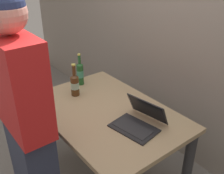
% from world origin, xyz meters
% --- Properties ---
extents(desk, '(1.29, 0.88, 0.75)m').
position_xyz_m(desk, '(0.00, 0.00, 0.62)').
color(desk, '#9E8460').
rests_on(desk, ground).
extents(laptop, '(0.37, 0.36, 0.19)m').
position_xyz_m(laptop, '(0.31, 0.07, 0.79)').
color(laptop, black).
rests_on(laptop, desk).
extents(beer_bottle_brown, '(0.07, 0.07, 0.31)m').
position_xyz_m(beer_bottle_brown, '(-0.53, 0.09, 0.87)').
color(beer_bottle_brown, '#1E5123').
rests_on(beer_bottle_brown, desk).
extents(beer_bottle_amber, '(0.08, 0.08, 0.30)m').
position_xyz_m(beer_bottle_amber, '(-0.38, -0.06, 0.86)').
color(beer_bottle_amber, '#472B14').
rests_on(beer_bottle_amber, desk).
extents(person_figure, '(0.45, 0.29, 1.77)m').
position_xyz_m(person_figure, '(0.05, -0.66, 0.91)').
color(person_figure, '#2D3347').
rests_on(person_figure, ground).
extents(back_wall, '(6.00, 0.10, 2.60)m').
position_xyz_m(back_wall, '(0.00, 0.88, 1.30)').
color(back_wall, gray).
rests_on(back_wall, ground).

